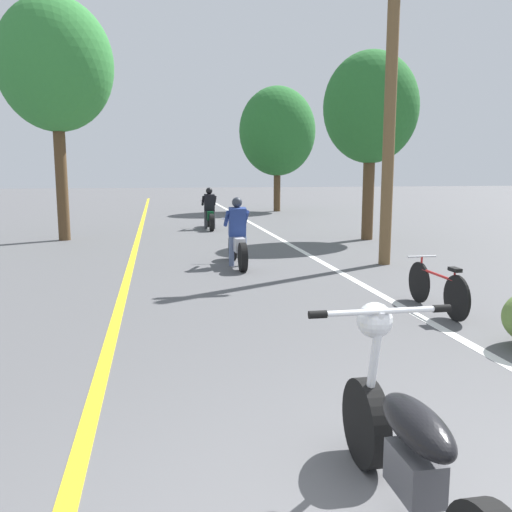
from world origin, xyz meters
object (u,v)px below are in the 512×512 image
Objects in this scene: motorcycle_rider_far at (209,213)px; bicycle_parked at (437,288)px; utility_pole at (390,111)px; roadside_tree_left at (55,66)px; motorcycle_rider_lead at (237,240)px; roadside_tree_right_near at (371,109)px; roadside_tree_right_far at (277,132)px; motorcycle_foreground at (410,448)px.

motorcycle_rider_far reaches higher than bicycle_parked.
utility_pole reaches higher than bicycle_parked.
roadside_tree_left is (-7.25, 5.34, 1.59)m from utility_pole.
roadside_tree_left reaches higher than motorcycle_rider_far.
motorcycle_rider_lead is at bearing -49.64° from roadside_tree_left.
roadside_tree_right_far is at bearing 91.03° from roadside_tree_right_near.
bicycle_parked is (-1.86, -18.63, -3.41)m from roadside_tree_right_far.
motorcycle_rider_lead is (0.28, 8.38, 0.08)m from motorcycle_foreground.
motorcycle_rider_lead is 4.70m from bicycle_parked.
motorcycle_rider_lead reaches higher than motorcycle_foreground.
roadside_tree_right_far is 2.95× the size of motorcycle_foreground.
bicycle_parked is at bearing -62.24° from motorcycle_rider_lead.
motorcycle_rider_far is (0.11, 7.16, -0.01)m from motorcycle_rider_lead.
motorcycle_foreground is 8.38m from motorcycle_rider_lead.
roadside_tree_right_far is 23.49m from motorcycle_foreground.
motorcycle_rider_lead is 1.02× the size of motorcycle_rider_far.
motorcycle_foreground is 1.20× the size of bicycle_parked.
utility_pole is 9.14m from roadside_tree_left.
roadside_tree_left reaches higher than bicycle_parked.
roadside_tree_left is 7.71m from motorcycle_rider_lead.
roadside_tree_right_far is 19.03m from bicycle_parked.
roadside_tree_right_far is at bearing 86.16° from utility_pole.
roadside_tree_right_near is 13.15m from motorcycle_foreground.
roadside_tree_right_far is 3.54× the size of bicycle_parked.
roadside_tree_right_near reaches higher than motorcycle_rider_lead.
utility_pole is at bearing -68.79° from motorcycle_rider_far.
motorcycle_rider_far is 11.51m from bicycle_parked.
motorcycle_rider_far is (4.31, 2.23, -4.19)m from roadside_tree_left.
bicycle_parked is (2.47, 4.22, -0.11)m from motorcycle_foreground.
motorcycle_rider_lead is at bearing -140.11° from roadside_tree_right_near.
motorcycle_rider_lead is at bearing 117.76° from bicycle_parked.
utility_pole is 9.04m from motorcycle_foreground.
roadside_tree_right_near is 0.79× the size of roadside_tree_left.
utility_pole is 3.03× the size of motorcycle_rider_lead.
utility_pole reaches higher than roadside_tree_right_near.
roadside_tree_right_far is at bearing 49.15° from roadside_tree_left.
roadside_tree_right_far is 0.89× the size of roadside_tree_left.
motorcycle_rider_lead is at bearing -90.91° from motorcycle_rider_far.
bicycle_parked is (-0.86, -3.75, -2.79)m from utility_pole.
motorcycle_foreground reaches higher than bicycle_parked.
utility_pole is 1.04× the size of roadside_tree_right_far.
bicycle_parked is (6.38, -9.09, -4.38)m from roadside_tree_left.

